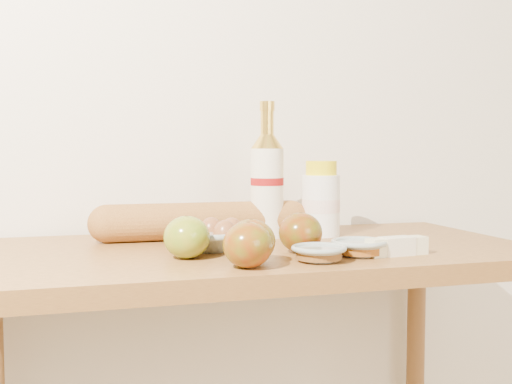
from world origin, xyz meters
TOP-DOWN VIEW (x-y plane):
  - back_wall at (0.00, 1.51)m, footprint 3.50×0.02m
  - table at (0.00, 1.18)m, footprint 1.20×0.60m
  - bourbon_bottle at (0.08, 1.31)m, footprint 0.10×0.10m
  - cream_bottle at (0.21, 1.30)m, footprint 0.11×0.11m
  - egg_bowl at (-0.09, 1.17)m, footprint 0.23×0.23m
  - baguette at (-0.08, 1.32)m, footprint 0.52×0.10m
  - apple_yellowgreen at (-0.16, 1.08)m, footprint 0.10×0.10m
  - apple_redgreen_front at (-0.06, 0.99)m, footprint 0.10×0.10m
  - apple_redgreen_right at (0.07, 1.08)m, footprint 0.09×0.09m
  - sugar_bowl at (0.07, 0.98)m, footprint 0.13×0.13m
  - syrup_bowl at (0.17, 1.01)m, footprint 0.12×0.12m
  - butter_stick at (0.24, 1.00)m, footprint 0.13×0.05m
  - apple_extra at (-0.07, 0.95)m, footprint 0.10×0.10m

SIDE VIEW (x-z plane):
  - table at x=0.00m, z-range 0.33..1.23m
  - sugar_bowl at x=0.07m, z-range 0.90..0.93m
  - syrup_bowl at x=0.17m, z-range 0.90..0.93m
  - butter_stick at x=0.24m, z-range 0.90..0.94m
  - egg_bowl at x=-0.09m, z-range 0.89..0.96m
  - apple_redgreen_right at x=0.07m, z-range 0.90..0.98m
  - apple_redgreen_front at x=-0.06m, z-range 0.90..0.98m
  - apple_extra at x=-0.07m, z-range 0.90..0.98m
  - apple_yellowgreen at x=-0.16m, z-range 0.90..0.98m
  - baguette at x=-0.08m, z-range 0.90..0.99m
  - cream_bottle at x=0.21m, z-range 0.89..1.07m
  - bourbon_bottle at x=0.08m, z-range 0.87..1.19m
  - back_wall at x=0.00m, z-range 0.00..2.60m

